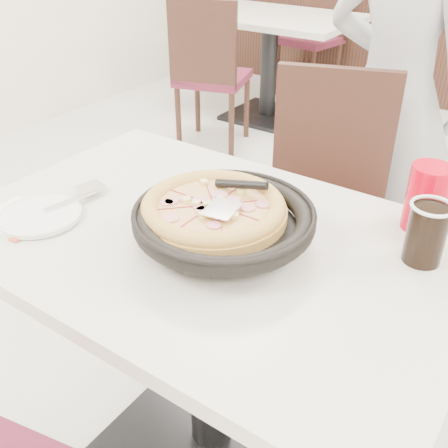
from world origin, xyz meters
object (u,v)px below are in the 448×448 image
Objects in this scene: bg_table_left at (269,68)px; bg_chair_left_far at (310,37)px; side_plate at (40,216)px; diner_person at (393,92)px; main_table at (210,349)px; cola_glass at (426,235)px; red_cup at (427,198)px; pizza_pan at (224,227)px; bg_chair_left_near at (213,74)px; pizza at (213,213)px; chair_far at (320,219)px.

bg_table_left is 0.68m from bg_chair_left_far.
side_plate is 1.38m from diner_person.
bg_table_left is at bearing 100.25° from bg_chair_left_far.
bg_chair_left_far is (-1.34, 3.22, 0.10)m from main_table.
cola_glass is 0.14m from red_cup.
bg_chair_left_far reaches higher than pizza_pan.
cola_glass is at bearing 23.62° from side_plate.
pizza_pan is 0.48m from red_cup.
side_plate is at bearing -147.56° from red_cup.
pizza_pan is 1.15m from diner_person.
cola_glass is at bearing -60.79° from bg_chair_left_near.
cola_glass is at bearing 117.16° from diner_person.
side_plate is 0.90m from cola_glass.
diner_person is (0.02, 1.14, -0.01)m from pizza.
chair_far is 0.59× the size of diner_person.
chair_far is 5.94× the size of red_cup.
chair_far reaches higher than cola_glass.
side_plate is at bearing -70.89° from bg_table_left.
diner_person is at bearing -45.65° from bg_chair_left_near.
red_cup reaches higher than bg_table_left.
cola_glass is at bearing -72.81° from red_cup.
pizza is (0.01, 0.00, 0.44)m from main_table.
chair_far is at bearing 94.06° from pizza_pan.
side_plate is at bearing 114.89° from bg_chair_left_far.
bg_chair_left_near is (-1.36, 1.90, 0.10)m from main_table.
bg_chair_left_near is (-1.39, 0.76, -0.33)m from diner_person.
bg_table_left is (-1.34, 2.55, -0.44)m from pizza.
main_table is 0.75× the size of diner_person.
diner_person is 2.52m from bg_chair_left_far.
cola_glass is at bearing 114.62° from chair_far.
diner_person is (-0.41, 0.96, -0.01)m from cola_glass.
pizza is (-0.04, 0.01, 0.02)m from pizza_pan.
main_table is at bearing -168.29° from pizza.
red_cup reaches higher than pizza_pan.
chair_far is (0.01, 0.64, 0.10)m from main_table.
cola_glass is (0.44, 0.18, 0.44)m from main_table.
chair_far is 2.81× the size of pizza.
red_cup is at bearing -52.34° from bg_table_left.
bg_chair_left_far reaches higher than bg_table_left.
pizza is 2.36m from bg_chair_left_near.
diner_person is 1.33× the size of bg_table_left.
pizza_pan is at bearing 21.68° from side_plate.
pizza is 1.69× the size of side_plate.
cola_glass reaches higher than main_table.
cola_glass is 1.04m from diner_person.
pizza_pan is 0.98× the size of pizza.
bg_chair_left_far is (0.02, 1.33, 0.00)m from bg_chair_left_near.
side_plate is 0.12× the size of diner_person.
pizza reaches higher than bg_table_left.
bg_chair_left_near is at bearing 115.23° from side_plate.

